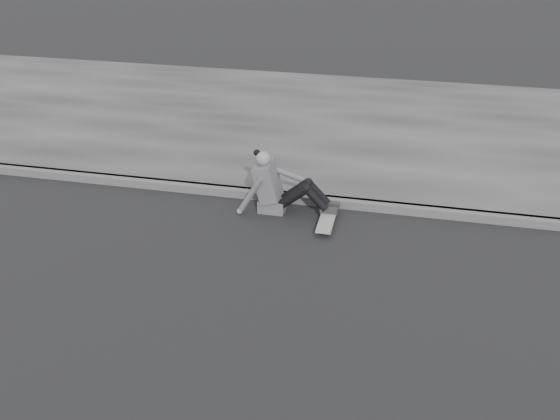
# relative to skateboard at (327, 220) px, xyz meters

# --- Properties ---
(ground) EXTENTS (80.00, 80.00, 0.00)m
(ground) POSITION_rel_skateboard_xyz_m (-0.02, -2.03, -0.07)
(ground) COLOR black
(ground) RESTS_ON ground
(curb) EXTENTS (24.00, 0.16, 0.12)m
(curb) POSITION_rel_skateboard_xyz_m (-0.02, 0.55, -0.01)
(curb) COLOR #4E4E4E
(curb) RESTS_ON ground
(sidewalk) EXTENTS (24.00, 6.00, 0.12)m
(sidewalk) POSITION_rel_skateboard_xyz_m (-0.02, 3.57, -0.01)
(sidewalk) COLOR #373737
(sidewalk) RESTS_ON ground
(skateboard) EXTENTS (0.20, 0.78, 0.09)m
(skateboard) POSITION_rel_skateboard_xyz_m (0.00, 0.00, 0.00)
(skateboard) COLOR gray
(skateboard) RESTS_ON ground
(seated_woman) EXTENTS (1.38, 0.46, 0.88)m
(seated_woman) POSITION_rel_skateboard_xyz_m (-0.73, 0.25, 0.29)
(seated_woman) COLOR #4C4C4F
(seated_woman) RESTS_ON ground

